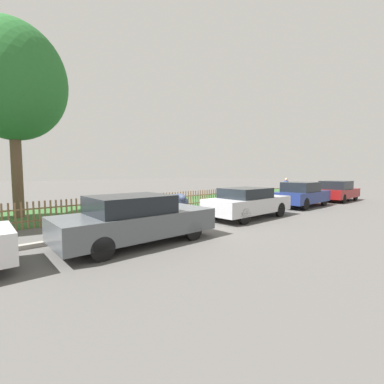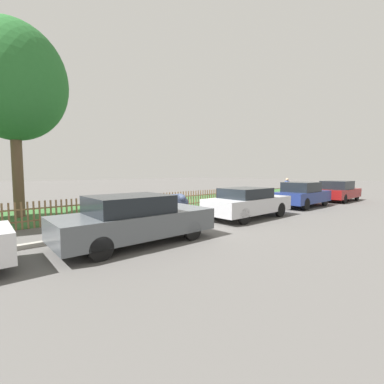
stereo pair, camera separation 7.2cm
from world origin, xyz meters
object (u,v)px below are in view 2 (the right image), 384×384
Objects in this scene: parked_car_navy_estate at (248,202)px; covered_motorcycle at (174,204)px; parked_car_red_compact at (302,194)px; parked_car_black_saloon at (135,219)px; pedestrian_near_fence at (287,188)px; parked_car_white_van at (338,191)px; tree_behind_motorcycle at (13,82)px.

covered_motorcycle is at bearing 142.31° from parked_car_navy_estate.
parked_car_red_compact is (5.35, 0.08, 0.04)m from parked_car_navy_estate.
parked_car_black_saloon is 2.81× the size of pedestrian_near_fence.
covered_motorcycle is 10.71m from pedestrian_near_fence.
parked_car_black_saloon is at bearing -179.85° from parked_car_white_van.
pedestrian_near_fence is at bearing 40.64° from parked_car_red_compact.
parked_car_black_saloon is at bearing -178.50° from parked_car_red_compact.
parked_car_red_compact is 4.78m from parked_car_white_van.
parked_car_navy_estate is 8.53m from pedestrian_near_fence.
pedestrian_near_fence is at bearing 17.72° from parked_car_navy_estate.
parked_car_black_saloon is 15.81m from parked_car_white_van.
pedestrian_near_fence is at bearing 126.10° from parked_car_white_van.
parked_car_red_compact is at bearing 1.52° from parked_car_navy_estate.
parked_car_black_saloon is at bearing -176.76° from parked_car_navy_estate.
pedestrian_near_fence is at bearing -15.92° from tree_behind_motorcycle.
pedestrian_near_fence reaches higher than covered_motorcycle.
covered_motorcycle is (-12.67, 2.21, -0.05)m from parked_car_white_van.
covered_motorcycle is 0.22× the size of tree_behind_motorcycle.
parked_car_black_saloon is at bearing -76.30° from tree_behind_motorcycle.
tree_behind_motorcycle is 5.31× the size of pedestrian_near_fence.
pedestrian_near_fence reaches higher than parked_car_white_van.
pedestrian_near_fence is (2.80, 2.42, 0.17)m from parked_car_red_compact.
parked_car_white_van is 3.35m from pedestrian_near_fence.
parked_car_white_van is at bearing 1.25° from parked_car_black_saloon.
pedestrian_near_fence is (13.84, 2.76, 0.20)m from parked_car_black_saloon.
tree_behind_motorcycle is (-1.76, 7.20, 5.19)m from parked_car_black_saloon.
parked_car_white_van is 19.66m from tree_behind_motorcycle.
parked_car_black_saloon is 11.04m from parked_car_red_compact.
tree_behind_motorcycle is at bearing 137.61° from parked_car_navy_estate.
covered_motorcycle is at bearing 166.00° from parked_car_red_compact.
covered_motorcycle is 1.16× the size of pedestrian_near_fence.
parked_car_red_compact is at bearing -8.67° from covered_motorcycle.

